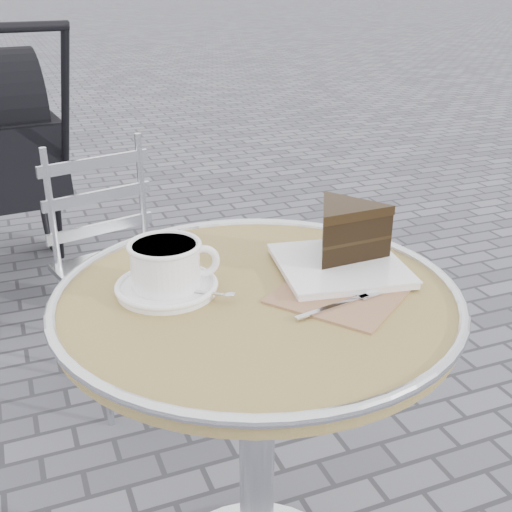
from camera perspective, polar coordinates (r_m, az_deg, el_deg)
name	(u,v)px	position (r m, az deg, el deg)	size (l,w,h in m)	color
cafe_table	(257,372)	(1.21, 0.08, -10.27)	(0.72, 0.72, 0.74)	silver
cappuccino_set	(167,270)	(1.13, -7.91, -1.25)	(0.18, 0.18, 0.09)	white
cake_plate_set	(345,238)	(1.22, 7.90, 1.56)	(0.33, 0.37, 0.12)	#976B53
bistro_chair	(111,240)	(2.04, -12.81, 1.43)	(0.43, 0.43, 0.79)	silver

